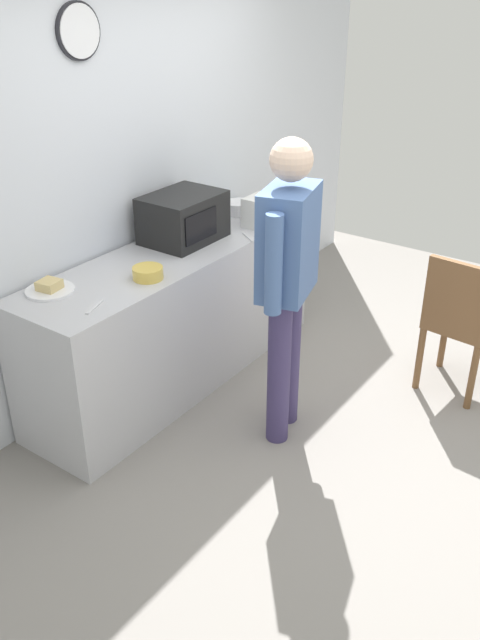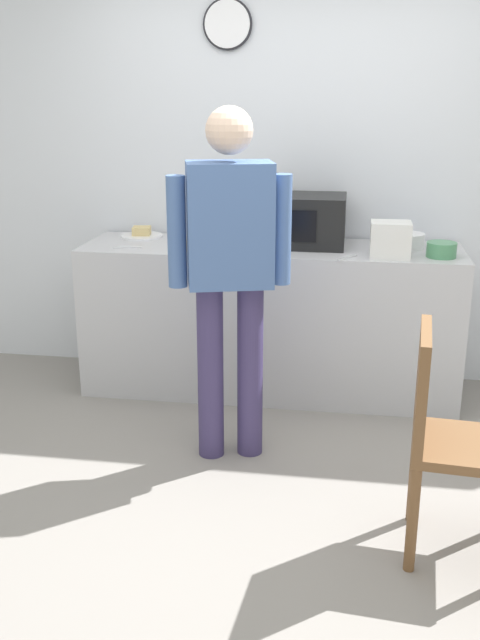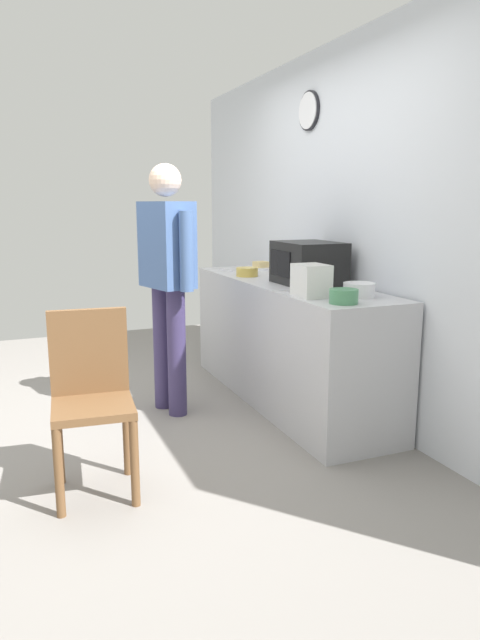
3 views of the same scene
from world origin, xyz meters
name	(u,v)px [view 3 (image 3 of 3)]	position (x,y,z in m)	size (l,w,h in m)	color
ground_plane	(130,427)	(0.00, 0.00, 0.00)	(6.00, 6.00, 0.00)	gray
back_wall	(341,227)	(0.00, 1.60, 1.30)	(5.40, 0.13, 2.60)	silver
kitchen_counter	(287,342)	(-0.11, 1.22, 0.45)	(2.26, 0.62, 0.91)	#B7B7BC
microwave	(308,263)	(0.08, 1.29, 1.06)	(0.50, 0.39, 0.30)	black
sandwich_plate	(261,267)	(-0.95, 1.38, 0.93)	(0.26, 0.26, 0.07)	white
salad_bowl	(359,290)	(0.69, 1.30, 0.95)	(0.20, 0.20, 0.09)	white
cereal_bowl	(247,272)	(-0.51, 1.07, 0.94)	(0.17, 0.17, 0.07)	gold
mixing_bowl	(344,296)	(0.86, 1.09, 0.95)	(0.17, 0.17, 0.08)	#4C8E60
toaster	(311,281)	(0.58, 1.03, 1.01)	(0.22, 0.18, 0.20)	silver
fork_utensil	(285,291)	(0.35, 0.97, 0.91)	(0.17, 0.02, 0.01)	silver
spoon_utensil	(226,270)	(-0.94, 1.05, 0.91)	(0.17, 0.02, 0.01)	silver
person_standing	(167,270)	(-0.21, 0.34, 1.02)	(0.57, 0.34, 1.74)	#3B325D
wooden_chair	(92,393)	(0.77, -0.34, 0.52)	(0.43, 0.43, 0.94)	brown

